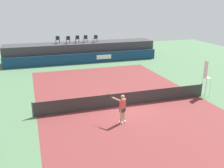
# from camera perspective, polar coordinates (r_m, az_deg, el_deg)

# --- Properties ---
(ground_plane) EXTENTS (48.00, 48.00, 0.00)m
(ground_plane) POSITION_cam_1_polar(r_m,az_deg,el_deg) (20.85, 0.04, -1.73)
(ground_plane) COLOR #4C704C
(court_inner) EXTENTS (12.00, 22.00, 0.00)m
(court_inner) POSITION_cam_1_polar(r_m,az_deg,el_deg) (18.21, 2.96, -4.72)
(court_inner) COLOR maroon
(court_inner) RESTS_ON ground
(sponsor_wall) EXTENTS (18.00, 0.22, 1.20)m
(sponsor_wall) POSITION_cam_1_polar(r_m,az_deg,el_deg) (30.49, -6.06, 5.62)
(sponsor_wall) COLOR navy
(sponsor_wall) RESTS_ON ground
(spectator_platform) EXTENTS (18.00, 2.80, 2.20)m
(spectator_platform) POSITION_cam_1_polar(r_m,az_deg,el_deg) (32.12, -6.79, 7.13)
(spectator_platform) COLOR #38383D
(spectator_platform) RESTS_ON ground
(spectator_chair_far_left) EXTENTS (0.45, 0.45, 0.89)m
(spectator_chair_far_left) POSITION_cam_1_polar(r_m,az_deg,el_deg) (31.54, -11.90, 9.61)
(spectator_chair_far_left) COLOR #1E232D
(spectator_chair_far_left) RESTS_ON spectator_platform
(spectator_chair_left) EXTENTS (0.45, 0.45, 0.89)m
(spectator_chair_left) POSITION_cam_1_polar(r_m,az_deg,el_deg) (31.29, -9.66, 9.68)
(spectator_chair_left) COLOR #1E232D
(spectator_chair_left) RESTS_ON spectator_platform
(spectator_chair_center) EXTENTS (0.47, 0.47, 0.89)m
(spectator_chair_center) POSITION_cam_1_polar(r_m,az_deg,el_deg) (31.68, -7.65, 9.87)
(spectator_chair_center) COLOR #1E232D
(spectator_chair_center) RESTS_ON spectator_platform
(spectator_chair_right) EXTENTS (0.48, 0.48, 0.89)m
(spectator_chair_right) POSITION_cam_1_polar(r_m,az_deg,el_deg) (31.81, -5.90, 9.96)
(spectator_chair_right) COLOR #1E232D
(spectator_chair_right) RESTS_ON spectator_platform
(spectator_chair_far_right) EXTENTS (0.47, 0.47, 0.89)m
(spectator_chair_far_right) POSITION_cam_1_polar(r_m,az_deg,el_deg) (31.90, -3.67, 10.04)
(spectator_chair_far_right) COLOR #1E232D
(spectator_chair_far_right) RESTS_ON spectator_platform
(umpire_chair) EXTENTS (0.45, 0.45, 2.76)m
(umpire_chair) POSITION_cam_1_polar(r_m,az_deg,el_deg) (20.81, 20.03, 1.71)
(umpire_chair) COLOR white
(umpire_chair) RESTS_ON ground
(tennis_net) EXTENTS (12.40, 0.02, 0.95)m
(tennis_net) POSITION_cam_1_polar(r_m,az_deg,el_deg) (18.03, 2.98, -3.33)
(tennis_net) COLOR #2D2D2D
(tennis_net) RESTS_ON ground
(net_post_near) EXTENTS (0.10, 0.10, 1.00)m
(net_post_near) POSITION_cam_1_polar(r_m,az_deg,el_deg) (16.97, -17.08, -5.43)
(net_post_near) COLOR #4C4C51
(net_post_near) RESTS_ON ground
(net_post_far) EXTENTS (0.10, 0.10, 1.00)m
(net_post_far) POSITION_cam_1_polar(r_m,az_deg,el_deg) (20.94, 19.06, -1.21)
(net_post_far) COLOR #4C4C51
(net_post_far) RESTS_ON ground
(tennis_player) EXTENTS (1.10, 1.01, 1.77)m
(tennis_player) POSITION_cam_1_polar(r_m,az_deg,el_deg) (15.36, 2.24, -5.24)
(tennis_player) COLOR white
(tennis_player) RESTS_ON court_inner
(tennis_ball) EXTENTS (0.07, 0.07, 0.07)m
(tennis_ball) POSITION_cam_1_polar(r_m,az_deg,el_deg) (25.23, 5.94, 1.74)
(tennis_ball) COLOR #D8EA33
(tennis_ball) RESTS_ON court_inner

